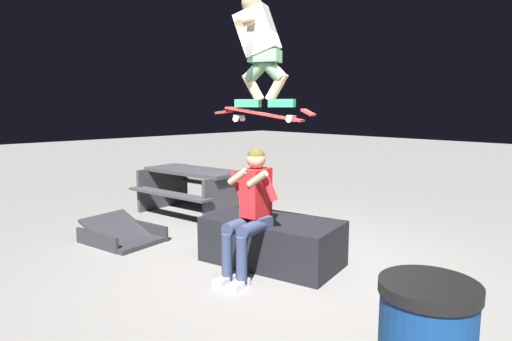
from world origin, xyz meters
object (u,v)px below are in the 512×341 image
Objects in this scene: ledge_box_main at (272,241)px; kicker_ramp at (123,237)px; person_sitting_on_ledge at (250,206)px; picnic_table_back at (194,184)px; skateboard at (265,114)px; skater_airborne at (259,45)px.

kicker_ramp is at bearing 23.52° from ledge_box_main.
person_sitting_on_ledge is at bearing 103.94° from ledge_box_main.
picnic_table_back is at bearing -24.98° from person_sitting_on_ledge.
ledge_box_main is 1.49m from skateboard.
picnic_table_back is (0.62, -1.63, 0.43)m from kicker_ramp.
ledge_box_main is 1.13× the size of person_sitting_on_ledge.
person_sitting_on_ledge is 0.95m from skateboard.
person_sitting_on_ledge is 1.31× the size of kicker_ramp.
ledge_box_main is 2.16m from skater_airborne.
kicker_ramp is (2.04, 0.39, -0.69)m from person_sitting_on_ledge.
skater_airborne reaches higher than skateboard.
skater_airborne is at bearing 25.19° from skateboard.
skateboard is 0.69m from skater_airborne.
skateboard is (-0.08, -0.12, 0.94)m from person_sitting_on_ledge.
picnic_table_back is (2.65, -1.24, -0.26)m from person_sitting_on_ledge.
picnic_table_back is (2.69, -1.14, -1.89)m from skater_airborne.
picnic_table_back is (2.54, -0.79, 0.24)m from ledge_box_main.
skater_airborne is 3.47m from picnic_table_back.
person_sitting_on_ledge is (-0.11, 0.45, 0.50)m from ledge_box_main.
skateboard reaches higher than kicker_ramp.
kicker_ramp is at bearing 10.85° from person_sitting_on_ledge.
ledge_box_main is 0.68m from person_sitting_on_ledge.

